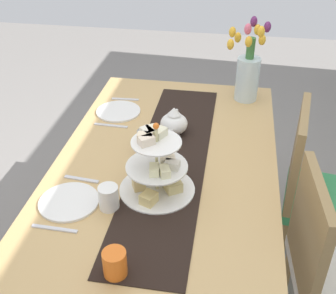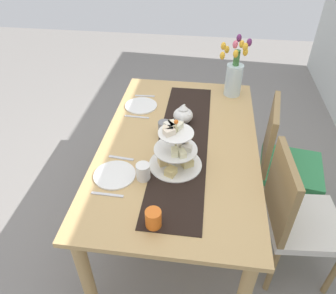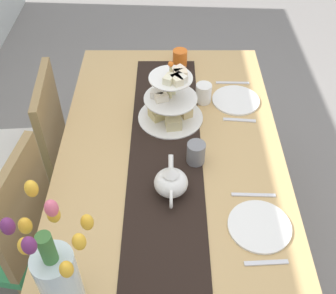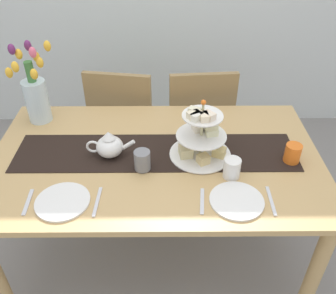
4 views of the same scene
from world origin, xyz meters
name	(u,v)px [view 2 (image 2 of 4)]	position (x,y,z in m)	size (l,w,h in m)	color
ground_plane	(177,220)	(0.00, 0.00, 0.00)	(8.00, 8.00, 0.00)	gray
dining_table	(179,155)	(0.00, 0.00, 0.65)	(1.61, 0.96, 0.75)	tan
chair_left	(282,159)	(-0.23, 0.71, 0.50)	(0.48, 0.48, 0.91)	olive
chair_right	(295,215)	(0.27, 0.71, 0.50)	(0.45, 0.45, 0.91)	olive
table_runner	(183,142)	(0.00, 0.02, 0.76)	(1.38, 0.31, 0.00)	black
tiered_cake_stand	(176,151)	(0.22, 0.00, 0.86)	(0.30, 0.30, 0.30)	beige
teapot	(183,115)	(-0.22, 0.00, 0.81)	(0.24, 0.13, 0.14)	white
tulip_vase	(234,74)	(-0.65, 0.33, 0.92)	(0.22, 0.21, 0.44)	silver
dinner_plate_left	(141,106)	(-0.38, -0.32, 0.76)	(0.23, 0.23, 0.01)	white
fork_left	(145,96)	(-0.53, -0.32, 0.76)	(0.02, 0.15, 0.01)	silver
knife_left	(137,117)	(-0.24, -0.32, 0.76)	(0.01, 0.17, 0.01)	silver
dinner_plate_right	(115,175)	(0.35, -0.32, 0.76)	(0.23, 0.23, 0.01)	white
fork_right	(121,158)	(0.20, -0.32, 0.76)	(0.02, 0.15, 0.01)	silver
knife_right	(107,195)	(0.49, -0.32, 0.76)	(0.01, 0.17, 0.01)	silver
mug_grey	(164,128)	(-0.06, -0.10, 0.81)	(0.08, 0.08, 0.10)	slate
mug_white_text	(143,172)	(0.35, -0.16, 0.80)	(0.08, 0.08, 0.10)	white
mug_orange	(153,219)	(0.65, -0.05, 0.80)	(0.08, 0.08, 0.10)	orange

